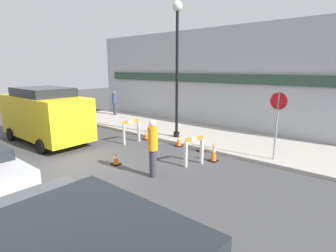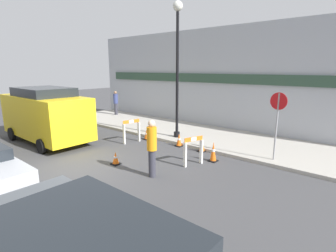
# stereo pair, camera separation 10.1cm
# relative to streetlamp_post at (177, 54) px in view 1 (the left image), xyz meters

# --- Properties ---
(ground_plane) EXTENTS (60.00, 60.00, 0.00)m
(ground_plane) POSITION_rel_streetlamp_post_xyz_m (-0.34, -5.23, -3.98)
(ground_plane) COLOR #424244
(sidewalk_slab) EXTENTS (18.00, 3.98, 0.13)m
(sidewalk_slab) POSITION_rel_streetlamp_post_xyz_m (-0.34, 1.27, -3.91)
(sidewalk_slab) COLOR #ADA89E
(sidewalk_slab) RESTS_ON ground_plane
(storefront_facade) EXTENTS (18.00, 0.22, 5.50)m
(storefront_facade) POSITION_rel_streetlamp_post_xyz_m (-0.34, 3.33, -1.22)
(storefront_facade) COLOR #A3A8B2
(storefront_facade) RESTS_ON ground_plane
(streetlamp_post) EXTENTS (0.44, 0.44, 6.07)m
(streetlamp_post) POSITION_rel_streetlamp_post_xyz_m (0.00, 0.00, 0.00)
(streetlamp_post) COLOR black
(streetlamp_post) RESTS_ON sidewalk_slab
(stop_sign) EXTENTS (0.60, 0.08, 2.41)m
(stop_sign) POSITION_rel_streetlamp_post_xyz_m (4.65, -0.24, -2.24)
(stop_sign) COLOR gray
(stop_sign) RESTS_ON sidewalk_slab
(barricade_0) EXTENTS (0.37, 0.76, 1.03)m
(barricade_0) POSITION_rel_streetlamp_post_xyz_m (2.57, -2.30, -3.43)
(barricade_0) COLOR white
(barricade_0) RESTS_ON ground_plane
(barricade_1) EXTENTS (0.29, 0.85, 1.07)m
(barricade_1) POSITION_rel_streetlamp_post_xyz_m (-1.23, -1.78, -3.40)
(barricade_1) COLOR white
(barricade_1) RESTS_ON ground_plane
(traffic_cone_0) EXTENTS (0.30, 0.30, 0.61)m
(traffic_cone_0) POSITION_rel_streetlamp_post_xyz_m (1.96, -0.83, -3.68)
(traffic_cone_0) COLOR black
(traffic_cone_0) RESTS_ON ground_plane
(traffic_cone_1) EXTENTS (0.30, 0.30, 0.56)m
(traffic_cone_1) POSITION_rel_streetlamp_post_xyz_m (0.78, -0.83, -3.71)
(traffic_cone_1) COLOR black
(traffic_cone_1) RESTS_ON ground_plane
(traffic_cone_2) EXTENTS (0.30, 0.30, 0.50)m
(traffic_cone_2) POSITION_rel_streetlamp_post_xyz_m (-1.10, -0.94, -3.74)
(traffic_cone_2) COLOR black
(traffic_cone_2) RESTS_ON ground_plane
(traffic_cone_3) EXTENTS (0.30, 0.30, 0.46)m
(traffic_cone_3) POSITION_rel_streetlamp_post_xyz_m (0.44, -4.03, -3.76)
(traffic_cone_3) COLOR black
(traffic_cone_3) RESTS_ON ground_plane
(traffic_cone_4) EXTENTS (0.30, 0.30, 0.74)m
(traffic_cone_4) POSITION_rel_streetlamp_post_xyz_m (2.91, -1.51, -3.62)
(traffic_cone_4) COLOR black
(traffic_cone_4) RESTS_ON ground_plane
(person_worker) EXTENTS (0.43, 0.43, 1.82)m
(person_worker) POSITION_rel_streetlamp_post_xyz_m (2.17, -3.96, -2.98)
(person_worker) COLOR #33333D
(person_worker) RESTS_ON ground_plane
(person_pedestrian) EXTENTS (0.41, 0.41, 1.66)m
(person_pedestrian) POSITION_rel_streetlamp_post_xyz_m (-7.12, 2.03, -2.95)
(person_pedestrian) COLOR #33333D
(person_pedestrian) RESTS_ON sidewalk_slab
(work_van) EXTENTS (4.97, 2.18, 2.50)m
(work_van) POSITION_rel_streetlamp_post_xyz_m (-4.33, -4.18, -2.62)
(work_van) COLOR yellow
(work_van) RESTS_ON ground_plane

